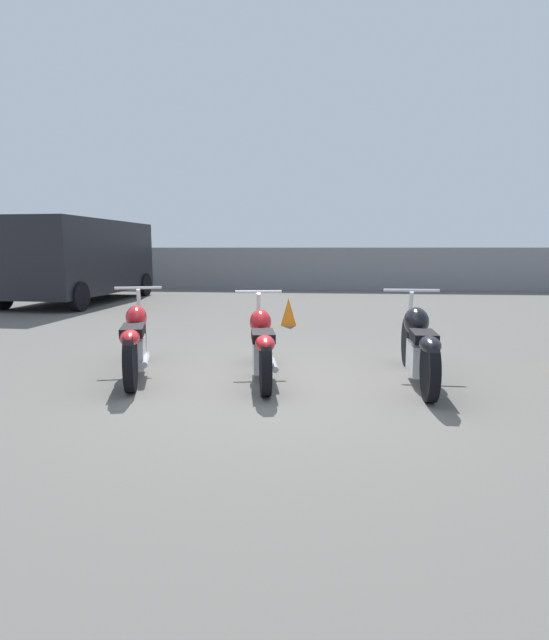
# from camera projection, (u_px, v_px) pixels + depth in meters

# --- Properties ---
(ground_plane) EXTENTS (60.00, 60.00, 0.00)m
(ground_plane) POSITION_uv_depth(u_px,v_px,m) (270.00, 386.00, 5.40)
(ground_plane) COLOR #5B5954
(fence_back) EXTENTS (40.00, 0.04, 1.50)m
(fence_back) POSITION_uv_depth(u_px,v_px,m) (308.00, 269.00, 17.77)
(fence_back) COLOR gray
(fence_back) RESTS_ON ground_plane
(motorcycle_slot_0) EXTENTS (0.83, 2.06, 0.99)m
(motorcycle_slot_0) POSITION_uv_depth(u_px,v_px,m) (136.00, 340.00, 5.79)
(motorcycle_slot_0) COLOR black
(motorcycle_slot_0) RESTS_ON ground_plane
(motorcycle_slot_1) EXTENTS (0.66, 2.04, 0.95)m
(motorcycle_slot_1) POSITION_uv_depth(u_px,v_px,m) (262.00, 344.00, 5.66)
(motorcycle_slot_1) COLOR black
(motorcycle_slot_1) RESTS_ON ground_plane
(motorcycle_slot_2) EXTENTS (0.67, 2.15, 0.98)m
(motorcycle_slot_2) POSITION_uv_depth(u_px,v_px,m) (419.00, 345.00, 5.50)
(motorcycle_slot_2) COLOR black
(motorcycle_slot_2) RESTS_ON ground_plane
(parked_van) EXTENTS (2.40, 5.20, 2.22)m
(parked_van) POSITION_uv_depth(u_px,v_px,m) (80.00, 257.00, 13.66)
(parked_van) COLOR black
(parked_van) RESTS_ON ground_plane
(traffic_cone_near) EXTENTS (0.30, 0.30, 0.53)m
(traffic_cone_near) POSITION_uv_depth(u_px,v_px,m) (289.00, 312.00, 9.59)
(traffic_cone_near) COLOR orange
(traffic_cone_near) RESTS_ON ground_plane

